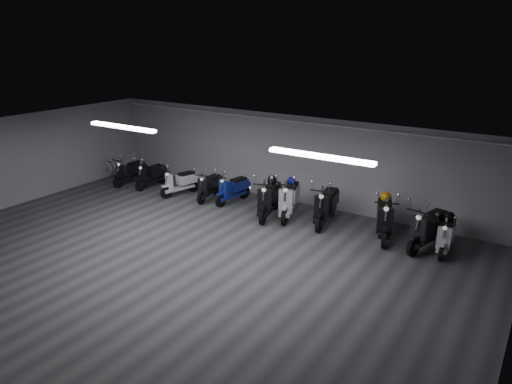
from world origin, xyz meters
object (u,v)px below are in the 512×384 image
Objects in this scene: scooter_2 at (180,178)px; scooter_6 at (289,193)px; scooter_10 at (447,230)px; helmet_0 at (272,180)px; helmet_2 at (291,181)px; scooter_1 at (151,171)px; scooter_9 at (429,222)px; scooter_4 at (233,185)px; scooter_3 at (209,182)px; helmet_3 at (450,217)px; bicycle at (119,163)px; scooter_8 at (385,211)px; scooter_5 at (269,193)px; scooter_0 at (130,168)px; scooter_7 at (327,200)px; helmet_1 at (386,196)px.

scooter_6 is (4.05, 0.26, 0.14)m from scooter_2.
helmet_0 is (-5.01, -0.04, 0.45)m from scooter_10.
helmet_0 is 0.57m from helmet_2.
scooter_1 is 9.46m from scooter_9.
scooter_4 reaches higher than scooter_2.
scooter_3 is 6.02× the size of helmet_3.
bicycle is at bearing -167.08° from scooter_2.
scooter_3 is 2.42m from helmet_0.
scooter_8 reaches higher than bicycle.
scooter_5 reaches higher than helmet_0.
scooter_0 is 0.83× the size of scooter_7.
scooter_8 is at bearing -7.20° from scooter_3.
scooter_2 is at bearing 178.36° from scooter_10.
bicycle is (-4.24, -0.03, 0.03)m from scooter_3.
scooter_7 reaches higher than helmet_3.
scooter_6 reaches higher than helmet_0.
scooter_0 reaches higher than scooter_4.
scooter_9 is at bearing -3.87° from helmet_2.
scooter_0 is 1.02× the size of scooter_2.
bicycle is 6.63m from helmet_0.
helmet_3 is (0.42, 0.25, 0.15)m from scooter_9.
helmet_3 is at bearing -3.17° from helmet_1.
scooter_10 is (11.62, 0.09, -0.02)m from bicycle.
helmet_2 is at bearing 37.37° from scooter_5.
helmet_0 is 0.99× the size of helmet_1.
scooter_7 is at bearing -13.59° from scooter_6.
scooter_6 is at bearing 2.39° from helmet_0.
scooter_7 reaches higher than scooter_0.
helmet_1 reaches higher than helmet_0.
bicycle is (-6.69, 0.21, -0.11)m from scooter_5.
helmet_3 is at bearing 19.55° from scooter_2.
helmet_0 is at bearing -177.01° from helmet_3.
scooter_0 is at bearing -177.11° from helmet_3.
scooter_7 is at bearing -171.27° from helmet_1.
scooter_8 is at bearing -108.36° from bicycle.
helmet_1 reaches higher than scooter_10.
scooter_10 is at bearing -17.57° from scooter_6.
scooter_8 is (2.84, 0.07, 0.00)m from scooter_6.
helmet_1 is at bearing -4.27° from scooter_5.
scooter_4 is at bearing -175.45° from helmet_2.
helmet_1 reaches higher than helmet_2.
helmet_2 is at bearing 30.07° from helmet_0.
helmet_2 is at bearing -106.47° from bicycle.
scooter_8 is 6.89× the size of helmet_1.
scooter_1 is 1.41m from scooter_2.
helmet_2 is at bearing -178.64° from helmet_1.
scooter_4 is at bearing 160.23° from scooter_8.
scooter_9 reaches higher than scooter_0.
helmet_1 is (3.33, 0.35, 0.01)m from helmet_0.
scooter_0 is 4.26m from scooter_4.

